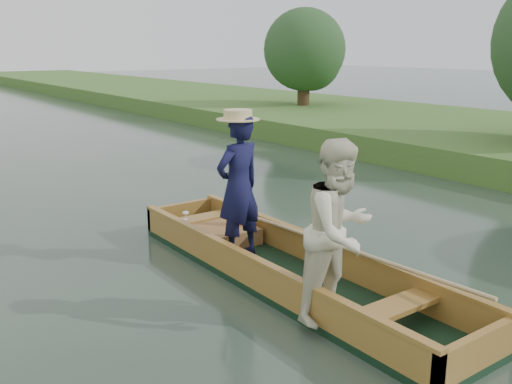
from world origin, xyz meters
TOP-DOWN VIEW (x-y plane):
  - ground at (0.00, 0.00)m, footprint 120.00×120.00m
  - trees_far at (0.54, 7.69)m, footprint 22.67×17.46m
  - punt at (-0.13, -0.16)m, footprint 1.31×5.00m

SIDE VIEW (x-z plane):
  - ground at x=0.00m, z-range 0.00..0.00m
  - punt at x=-0.13m, z-range -0.29..1.61m
  - trees_far at x=0.54m, z-range 0.26..4.81m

